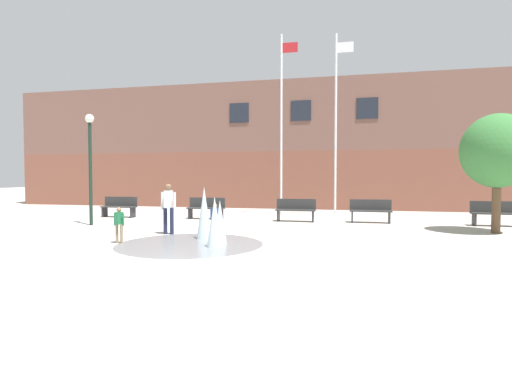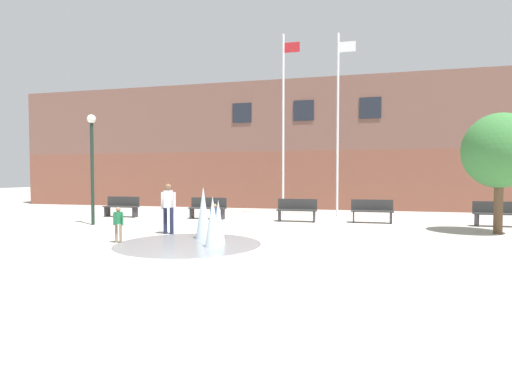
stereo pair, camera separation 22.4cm
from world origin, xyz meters
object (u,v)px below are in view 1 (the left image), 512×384
object	(u,v)px
park_bench_far_right	(495,213)
street_tree_near_building	(498,151)
park_bench_left_of_flagpoles	(206,208)
park_bench_center	(296,210)
park_bench_near_trashcan	(370,211)
lamp_post_left_lane	(90,153)
flagpole_right	(336,120)
child_in_fountain	(119,222)
park_bench_far_left	(119,206)
flagpole_left	(282,120)
child_running	(215,217)
adult_near_bench	(168,205)

from	to	relation	value
park_bench_far_right	street_tree_near_building	distance (m)	3.02
park_bench_left_of_flagpoles	street_tree_near_building	size ratio (longest dim) A/B	0.42
street_tree_near_building	park_bench_center	bearing A→B (deg)	164.03
park_bench_near_trashcan	lamp_post_left_lane	bearing A→B (deg)	-162.93
park_bench_left_of_flagpoles	park_bench_center	distance (m)	3.86
park_bench_center	street_tree_near_building	distance (m)	7.26
flagpole_right	street_tree_near_building	bearing A→B (deg)	-39.77
park_bench_far_right	street_tree_near_building	world-z (taller)	street_tree_near_building
park_bench_left_of_flagpoles	flagpole_right	world-z (taller)	flagpole_right
park_bench_far_right	child_in_fountain	size ratio (longest dim) A/B	1.62
park_bench_far_left	flagpole_left	size ratio (longest dim) A/B	0.19
park_bench_far_left	child_in_fountain	size ratio (longest dim) A/B	1.62
child_in_fountain	lamp_post_left_lane	bearing A→B (deg)	57.36
street_tree_near_building	child_in_fountain	bearing A→B (deg)	-157.72
park_bench_far_right	park_bench_far_left	bearing A→B (deg)	-179.40
park_bench_far_right	street_tree_near_building	size ratio (longest dim) A/B	0.42
child_running	park_bench_far_left	bearing A→B (deg)	-88.81
park_bench_near_trashcan	child_in_fountain	size ratio (longest dim) A/B	1.62
park_bench_far_right	flagpole_right	world-z (taller)	flagpole_right
park_bench_near_trashcan	flagpole_right	world-z (taller)	flagpole_right
park_bench_near_trashcan	flagpole_right	size ratio (longest dim) A/B	0.20
park_bench_center	park_bench_far_right	bearing A→B (deg)	0.96
park_bench_left_of_flagpoles	child_in_fountain	size ratio (longest dim) A/B	1.62
child_in_fountain	street_tree_near_building	world-z (taller)	street_tree_near_building
child_running	park_bench_center	bearing A→B (deg)	-165.85
child_in_fountain	child_running	xyz separation A→B (m)	(2.13, 1.86, 0.00)
street_tree_near_building	flagpole_right	bearing A→B (deg)	140.23
park_bench_far_left	flagpole_right	world-z (taller)	flagpole_right
park_bench_center	child_in_fountain	world-z (taller)	child_in_fountain
park_bench_near_trashcan	lamp_post_left_lane	world-z (taller)	lamp_post_left_lane
park_bench_far_left	child_running	xyz separation A→B (m)	(6.00, -4.40, 0.10)
park_bench_center	child_running	world-z (taller)	child_running
park_bench_left_of_flagpoles	adult_near_bench	distance (m)	4.56
adult_near_bench	street_tree_near_building	bearing A→B (deg)	-83.91
park_bench_left_of_flagpoles	park_bench_far_right	bearing A→B (deg)	0.09
park_bench_far_right	street_tree_near_building	bearing A→B (deg)	-107.13
park_bench_left_of_flagpoles	park_bench_near_trashcan	xyz separation A→B (m)	(6.78, 0.12, 0.00)
flagpole_right	lamp_post_left_lane	distance (m)	10.42
park_bench_center	flagpole_left	world-z (taller)	flagpole_left
park_bench_far_right	adult_near_bench	xyz separation A→B (m)	(-10.77, -4.54, 0.45)
park_bench_far_left	flagpole_left	xyz separation A→B (m)	(6.96, 2.41, 3.95)
park_bench_left_of_flagpoles	lamp_post_left_lane	bearing A→B (deg)	-138.78
flagpole_right	park_bench_far_right	bearing A→B (deg)	-21.32
park_bench_far_left	park_bench_left_of_flagpoles	size ratio (longest dim) A/B	1.00
park_bench_far_left	lamp_post_left_lane	size ratio (longest dim) A/B	0.39
park_bench_center	child_running	bearing A→B (deg)	-113.34
park_bench_left_of_flagpoles	park_bench_near_trashcan	world-z (taller)	same
flagpole_left	lamp_post_left_lane	bearing A→B (deg)	-140.19
adult_near_bench	lamp_post_left_lane	bearing A→B (deg)	60.79
child_in_fountain	lamp_post_left_lane	size ratio (longest dim) A/B	0.24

